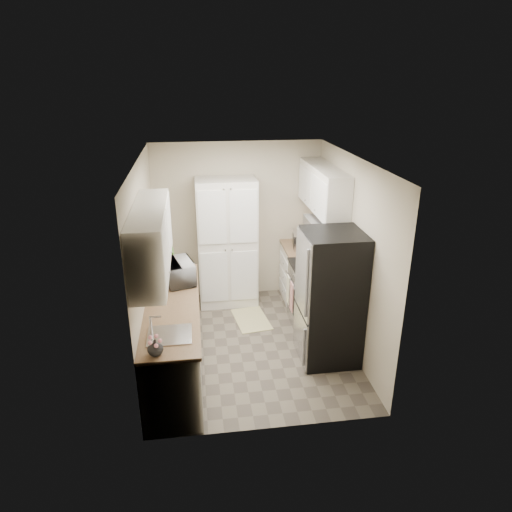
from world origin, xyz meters
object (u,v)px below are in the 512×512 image
at_px(pantry_cabinet, 227,243).
at_px(wine_bottle, 170,267).
at_px(electric_range, 315,295).
at_px(microwave, 179,272).
at_px(refrigerator, 330,298).
at_px(toaster_oven, 304,240).

height_order(pantry_cabinet, wine_bottle, pantry_cabinet).
bearing_deg(electric_range, microwave, -173.07).
distance_m(refrigerator, microwave, 1.95).
bearing_deg(pantry_cabinet, electric_range, -38.22).
xyz_separation_m(refrigerator, wine_bottle, (-1.98, 0.77, 0.21)).
height_order(refrigerator, wine_bottle, refrigerator).
distance_m(wine_bottle, toaster_oven, 2.18).
relative_size(pantry_cabinet, electric_range, 1.77).
height_order(electric_range, wine_bottle, wine_bottle).
bearing_deg(toaster_oven, electric_range, -81.12).
bearing_deg(electric_range, toaster_oven, 89.87).
bearing_deg(electric_range, pantry_cabinet, 141.78).
xyz_separation_m(refrigerator, microwave, (-1.85, 0.57, 0.21)).
bearing_deg(microwave, wine_bottle, 17.12).
distance_m(electric_range, refrigerator, 0.88).
relative_size(pantry_cabinet, refrigerator, 1.18).
bearing_deg(wine_bottle, electric_range, 0.76).
relative_size(pantry_cabinet, wine_bottle, 7.23).
bearing_deg(microwave, electric_range, -98.13).
xyz_separation_m(pantry_cabinet, electric_range, (1.17, -0.93, -0.52)).
xyz_separation_m(pantry_cabinet, toaster_oven, (1.18, -0.13, 0.04)).
distance_m(microwave, wine_bottle, 0.24).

